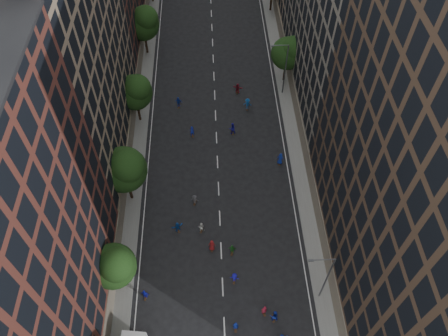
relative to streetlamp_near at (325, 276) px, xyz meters
name	(u,v)px	position (x,y,z in m)	size (l,w,h in m)	color
ground	(216,118)	(-10.37, 28.00, -5.17)	(240.00, 240.00, 0.00)	black
sidewalk_left	(139,86)	(-22.37, 35.50, -5.09)	(4.00, 105.00, 0.15)	slate
sidewalk_right	(289,82)	(1.63, 35.50, -5.09)	(4.00, 105.00, 0.15)	slate
bldg_left_b	(43,47)	(-29.37, 23.00, 11.83)	(14.00, 26.00, 34.00)	#8F775E
tree_left_1	(114,266)	(-21.39, 1.86, 0.38)	(4.80, 4.80, 8.21)	black
tree_left_2	(125,169)	(-21.36, 13.83, 1.19)	(5.60, 5.60, 9.45)	black
tree_left_3	(135,91)	(-21.38, 27.85, 0.65)	(5.00, 5.00, 8.58)	black
tree_left_4	(144,22)	(-21.37, 43.84, 0.93)	(5.40, 5.40, 9.08)	black
tree_right_a	(289,52)	(1.02, 35.85, 0.46)	(5.00, 5.00, 8.39)	black
streetlamp_near	(325,276)	(0.00, 0.00, 0.00)	(2.64, 0.22, 9.06)	#595B60
streetlamp_far	(284,67)	(0.00, 33.00, 0.00)	(2.64, 0.22, 9.06)	#595B60
skater_1	(236,326)	(-9.20, -3.19, -4.32)	(0.62, 0.41, 1.69)	#122799
skater_2	(274,316)	(-5.10, -2.30, -4.24)	(0.90, 0.70, 1.85)	#122698
skater_3	(234,278)	(-9.03, 2.15, -4.39)	(1.00, 0.58, 1.55)	#1915B0
skater_4	(145,294)	(-18.87, 0.66, -4.36)	(0.95, 0.39, 1.61)	#141AA4
skater_6	(212,245)	(-11.44, 6.26, -4.29)	(0.86, 0.56, 1.76)	maroon
skater_7	(264,310)	(-6.07, -1.64, -4.31)	(0.63, 0.41, 1.72)	maroon
skater_8	(201,227)	(-12.67, 8.84, -4.40)	(0.75, 0.58, 1.54)	white
skater_9	(195,200)	(-13.46, 12.88, -4.42)	(0.97, 0.56, 1.51)	#3F3E43
skater_10	(232,249)	(-9.08, 5.68, -4.36)	(0.95, 0.39, 1.62)	#1E641F
skater_11	(178,227)	(-15.52, 8.95, -4.38)	(1.46, 0.46, 1.57)	#1345A1
skater_12	(280,159)	(-1.87, 18.92, -4.22)	(0.92, 0.60, 1.89)	navy
skater_13	(192,131)	(-13.85, 24.54, -4.27)	(0.65, 0.43, 1.79)	#1626B2
skater_14	(232,129)	(-8.08, 24.78, -4.21)	(0.93, 0.73, 1.92)	#151295
skater_15	(247,104)	(-5.52, 29.73, -4.21)	(1.24, 0.71, 1.92)	#11458F
skater_16	(179,102)	(-15.88, 30.55, -4.24)	(1.09, 0.45, 1.86)	#1533AB
skater_17	(238,89)	(-6.78, 33.39, -4.33)	(1.56, 0.50, 1.68)	maroon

